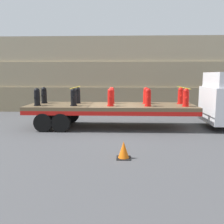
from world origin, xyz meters
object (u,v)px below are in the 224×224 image
object	(u,v)px
fire_hydrant_red_far_3	(146,96)
fire_hydrant_red_far_4	(181,96)
fire_hydrant_red_far_2	(112,96)
flatbed_trailer	(101,109)
fire_hydrant_black_far_1	(78,95)
fire_hydrant_black_near_0	(37,97)
traffic_cone	(124,150)
fire_hydrant_black_near_1	(74,97)
fire_hydrant_red_near_4	(186,98)
fire_hydrant_red_near_3	(148,98)
fire_hydrant_black_far_0	(44,95)
fire_hydrant_red_near_2	(111,97)

from	to	relation	value
fire_hydrant_red_far_3	fire_hydrant_red_far_4	xyz separation A→B (m)	(1.82, 0.00, 0.00)
fire_hydrant_red_far_2	flatbed_trailer	bearing A→B (deg)	-133.29
fire_hydrant_black_far_1	fire_hydrant_black_near_0	bearing A→B (deg)	-148.58
flatbed_trailer	traffic_cone	size ratio (longest dim) A/B	15.02
fire_hydrant_black_near_1	fire_hydrant_red_near_4	xyz separation A→B (m)	(5.47, 0.00, 0.00)
fire_hydrant_red_far_4	fire_hydrant_red_near_3	bearing A→B (deg)	-148.58
fire_hydrant_black_far_0	fire_hydrant_red_near_3	bearing A→B (deg)	-11.51
fire_hydrant_red_near_4	fire_hydrant_red_far_4	world-z (taller)	same
fire_hydrant_black_far_1	fire_hydrant_black_far_0	bearing A→B (deg)	180.00
fire_hydrant_black_near_0	fire_hydrant_red_far_3	xyz separation A→B (m)	(5.47, 1.11, 0.00)
fire_hydrant_black_near_1	traffic_cone	bearing A→B (deg)	-60.41
fire_hydrant_black_near_1	fire_hydrant_red_near_4	world-z (taller)	same
flatbed_trailer	fire_hydrant_red_near_2	world-z (taller)	fire_hydrant_red_near_2
fire_hydrant_black_far_0	fire_hydrant_red_far_3	bearing A→B (deg)	0.00
fire_hydrant_black_far_1	fire_hydrant_red_near_4	world-z (taller)	same
fire_hydrant_black_near_0	fire_hydrant_red_near_3	bearing A→B (deg)	0.00
fire_hydrant_red_near_2	fire_hydrant_black_near_1	bearing A→B (deg)	180.00
fire_hydrant_black_far_1	fire_hydrant_red_far_3	bearing A→B (deg)	0.00
fire_hydrant_red_far_2	fire_hydrant_red_near_3	bearing A→B (deg)	-31.42
fire_hydrant_black_far_0	fire_hydrant_red_far_2	size ratio (longest dim) A/B	1.00
fire_hydrant_red_far_4	traffic_cone	bearing A→B (deg)	-119.06
fire_hydrant_black_far_0	fire_hydrant_black_far_1	distance (m)	1.82
fire_hydrant_black_far_0	fire_hydrant_red_near_2	world-z (taller)	same
flatbed_trailer	fire_hydrant_black_near_1	bearing A→B (deg)	-156.79
flatbed_trailer	fire_hydrant_black_near_0	size ratio (longest dim) A/B	9.72
fire_hydrant_red_near_2	fire_hydrant_red_far_4	xyz separation A→B (m)	(3.64, 1.11, 0.00)
fire_hydrant_red_near_3	fire_hydrant_red_near_4	world-z (taller)	same
flatbed_trailer	fire_hydrant_red_near_2	xyz separation A→B (m)	(0.52, -0.56, 0.64)
fire_hydrant_red_near_2	fire_hydrant_red_near_4	bearing A→B (deg)	0.00
fire_hydrant_black_near_1	traffic_cone	world-z (taller)	fire_hydrant_black_near_1
fire_hydrant_black_near_0	fire_hydrant_black_far_0	size ratio (longest dim) A/B	1.00
fire_hydrant_black_far_0	fire_hydrant_black_far_1	xyz separation A→B (m)	(1.82, 0.00, 0.00)
flatbed_trailer	fire_hydrant_black_near_1	distance (m)	1.55
fire_hydrant_red_near_3	fire_hydrant_red_far_4	distance (m)	2.14
fire_hydrant_black_near_0	fire_hydrant_black_far_0	xyz separation A→B (m)	(0.00, 1.11, 0.00)
fire_hydrant_black_near_1	fire_hydrant_red_near_2	bearing A→B (deg)	0.00
fire_hydrant_black_near_0	fire_hydrant_red_near_3	xyz separation A→B (m)	(5.47, 0.00, 0.00)
fire_hydrant_red_far_3	fire_hydrant_red_near_4	size ratio (longest dim) A/B	1.00
fire_hydrant_red_far_2	fire_hydrant_red_far_4	size ratio (longest dim) A/B	1.00
fire_hydrant_black_near_1	fire_hydrant_red_far_2	bearing A→B (deg)	31.42
fire_hydrant_black_near_0	fire_hydrant_red_near_2	distance (m)	3.64
flatbed_trailer	fire_hydrant_red_far_3	distance (m)	2.50
fire_hydrant_black_far_0	fire_hydrant_black_near_1	xyz separation A→B (m)	(1.82, -1.11, 0.00)
fire_hydrant_black_far_0	fire_hydrant_red_near_4	size ratio (longest dim) A/B	1.00
fire_hydrant_red_near_4	traffic_cone	size ratio (longest dim) A/B	1.55
flatbed_trailer	fire_hydrant_red_far_4	distance (m)	4.26
fire_hydrant_black_far_0	fire_hydrant_red_near_4	distance (m)	7.37
fire_hydrant_red_far_2	fire_hydrant_red_near_3	xyz separation A→B (m)	(1.82, -1.11, 0.00)
fire_hydrant_black_far_0	fire_hydrant_red_far_4	xyz separation A→B (m)	(7.29, 0.00, 0.00)
fire_hydrant_black_far_0	fire_hydrant_red_far_2	world-z (taller)	same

